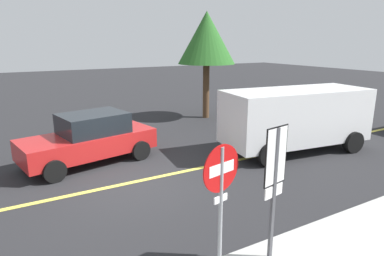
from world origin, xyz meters
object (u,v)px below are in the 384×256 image
Objects in this scene: stop_sign at (221,190)px; car_red_behind_van at (90,138)px; speed_limit_sign at (275,171)px; white_van at (296,116)px; tree_left_verge at (207,38)px.

stop_sign is 6.74m from car_red_behind_van.
stop_sign is at bearing 172.40° from speed_limit_sign.
speed_limit_sign is 6.84m from white_van.
white_van reaches higher than car_red_behind_van.
stop_sign is at bearing -145.12° from white_van.
white_van is 7.08m from car_red_behind_van.
car_red_behind_van is 8.33m from tree_left_verge.
white_van is 1.24× the size of car_red_behind_van.
white_van is at bearing 34.88° from stop_sign.
speed_limit_sign is 7.03m from car_red_behind_van.
car_red_behind_van is at bearing 94.16° from stop_sign.
tree_left_verge is at bearing 29.17° from car_red_behind_van.
speed_limit_sign reaches higher than white_van.
car_red_behind_van is at bearing 160.31° from white_van.
white_van is 6.70m from tree_left_verge.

